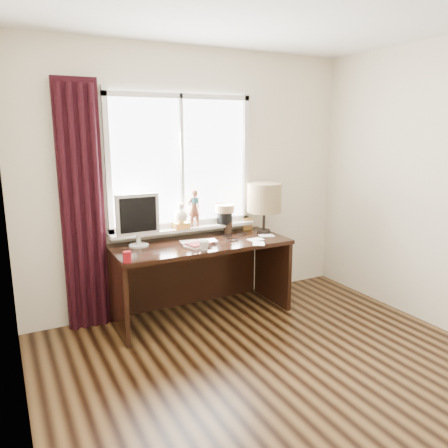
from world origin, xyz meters
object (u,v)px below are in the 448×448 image
monitor (138,217)px  table_lamp (264,198)px  mug (204,245)px  desk (197,264)px  red_cup (127,257)px  laptop (199,242)px

monitor → table_lamp: table_lamp is taller
mug → table_lamp: 0.96m
mug → table_lamp: bearing=21.1°
desk → monitor: bearing=175.4°
mug → red_cup: mug is taller
laptop → red_cup: 0.81m
mug → desk: size_ratio=0.06×
laptop → table_lamp: 0.87m
red_cup → monitor: monitor is taller
desk → table_lamp: (0.75, -0.03, 0.61)m
desk → monitor: monitor is taller
laptop → desk: laptop is taller
mug → laptop: bearing=77.3°
red_cup → desk: 0.94m
laptop → mug: mug is taller
laptop → table_lamp: size_ratio=0.67×
mug → desk: mug is taller
monitor → laptop: bearing=-18.0°
mug → monitor: monitor is taller
red_cup → desk: (0.80, 0.39, -0.29)m
laptop → monitor: bearing=172.2°
table_lamp → desk: bearing=177.7°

